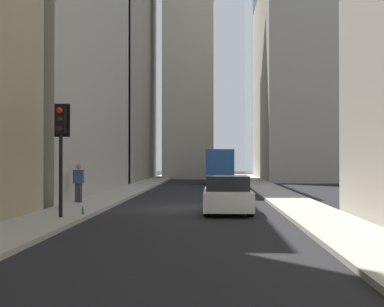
{
  "coord_description": "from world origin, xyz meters",
  "views": [
    {
      "loc": [
        -22.08,
        -0.86,
        2.04
      ],
      "look_at": [
        12.55,
        0.53,
        2.42
      ],
      "focal_mm": 49.58,
      "sensor_mm": 36.0,
      "label": 1
    }
  ],
  "objects_px": {
    "delivery_truck": "(220,166)",
    "discarded_bottle": "(83,211)",
    "pedestrian": "(78,181)",
    "sedan_white": "(227,195)",
    "traffic_light_foreground": "(61,134)"
  },
  "relations": [
    {
      "from": "delivery_truck",
      "to": "discarded_bottle",
      "type": "bearing_deg",
      "value": 169.27
    },
    {
      "from": "sedan_white",
      "to": "discarded_bottle",
      "type": "distance_m",
      "value": 5.49
    },
    {
      "from": "delivery_truck",
      "to": "pedestrian",
      "type": "bearing_deg",
      "value": 163.28
    },
    {
      "from": "sedan_white",
      "to": "pedestrian",
      "type": "xyz_separation_m",
      "value": [
        2.93,
        6.49,
        0.4
      ]
    },
    {
      "from": "pedestrian",
      "to": "discarded_bottle",
      "type": "xyz_separation_m",
      "value": [
        -5.04,
        -1.44,
        -0.81
      ]
    },
    {
      "from": "sedan_white",
      "to": "traffic_light_foreground",
      "type": "bearing_deg",
      "value": 118.78
    },
    {
      "from": "traffic_light_foreground",
      "to": "pedestrian",
      "type": "height_order",
      "value": "traffic_light_foreground"
    },
    {
      "from": "traffic_light_foreground",
      "to": "discarded_bottle",
      "type": "relative_size",
      "value": 13.88
    },
    {
      "from": "traffic_light_foreground",
      "to": "pedestrian",
      "type": "relative_size",
      "value": 2.21
    },
    {
      "from": "pedestrian",
      "to": "sedan_white",
      "type": "bearing_deg",
      "value": -114.3
    },
    {
      "from": "delivery_truck",
      "to": "pedestrian",
      "type": "distance_m",
      "value": 22.57
    },
    {
      "from": "discarded_bottle",
      "to": "pedestrian",
      "type": "bearing_deg",
      "value": 15.99
    },
    {
      "from": "traffic_light_foreground",
      "to": "discarded_bottle",
      "type": "height_order",
      "value": "traffic_light_foreground"
    },
    {
      "from": "delivery_truck",
      "to": "pedestrian",
      "type": "height_order",
      "value": "delivery_truck"
    },
    {
      "from": "delivery_truck",
      "to": "discarded_bottle",
      "type": "xyz_separation_m",
      "value": [
        -26.65,
        5.05,
        -1.21
      ]
    }
  ]
}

